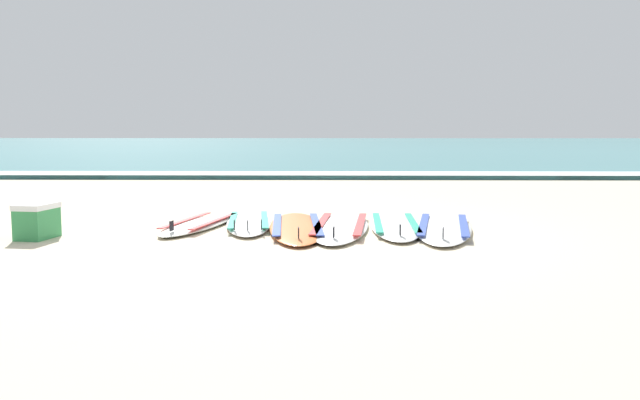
# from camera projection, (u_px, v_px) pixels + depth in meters

# --- Properties ---
(ground_plane) EXTENTS (80.00, 80.00, 0.00)m
(ground_plane) POSITION_uv_depth(u_px,v_px,m) (295.00, 234.00, 7.44)
(ground_plane) COLOR beige
(sea) EXTENTS (80.00, 60.00, 0.10)m
(sea) POSITION_uv_depth(u_px,v_px,m) (324.00, 145.00, 45.07)
(sea) COLOR teal
(sea) RESTS_ON ground
(wave_foam_strip) EXTENTS (80.00, 1.37, 0.11)m
(wave_foam_strip) POSITION_uv_depth(u_px,v_px,m) (314.00, 175.00, 15.92)
(wave_foam_strip) COLOR white
(wave_foam_strip) RESTS_ON ground
(surfboard_0) EXTENTS (0.90, 2.10, 0.18)m
(surfboard_0) POSITION_uv_depth(u_px,v_px,m) (200.00, 224.00, 7.97)
(surfboard_0) COLOR silver
(surfboard_0) RESTS_ON ground
(surfboard_1) EXTENTS (0.77, 2.20, 0.18)m
(surfboard_1) POSITION_uv_depth(u_px,v_px,m) (249.00, 223.00, 8.06)
(surfboard_1) COLOR white
(surfboard_1) RESTS_ON ground
(surfboard_2) EXTENTS (0.81, 2.58, 0.18)m
(surfboard_2) POSITION_uv_depth(u_px,v_px,m) (297.00, 227.00, 7.71)
(surfboard_2) COLOR orange
(surfboard_2) RESTS_ON ground
(surfboard_3) EXTENTS (0.85, 2.60, 0.18)m
(surfboard_3) POSITION_uv_depth(u_px,v_px,m) (341.00, 227.00, 7.74)
(surfboard_3) COLOR white
(surfboard_3) RESTS_ON ground
(surfboard_4) EXTENTS (0.67, 2.34, 0.18)m
(surfboard_4) POSITION_uv_depth(u_px,v_px,m) (395.00, 226.00, 7.82)
(surfboard_4) COLOR white
(surfboard_4) RESTS_ON ground
(surfboard_5) EXTENTS (1.06, 2.61, 0.18)m
(surfboard_5) POSITION_uv_depth(u_px,v_px,m) (443.00, 228.00, 7.66)
(surfboard_5) COLOR white
(surfboard_5) RESTS_ON ground
(cooler_box) EXTENTS (0.38, 0.50, 0.38)m
(cooler_box) POSITION_uv_depth(u_px,v_px,m) (37.00, 221.00, 7.10)
(cooler_box) COLOR #338C4C
(cooler_box) RESTS_ON ground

